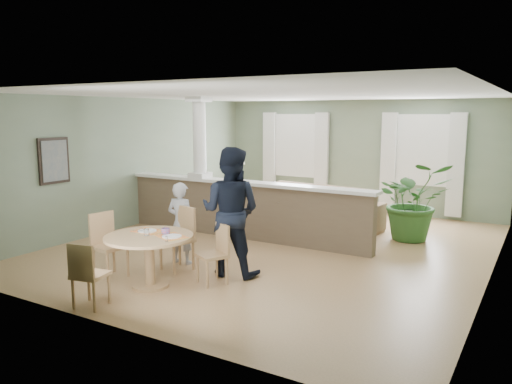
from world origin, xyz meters
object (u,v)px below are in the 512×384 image
Objects in this scene: child_person at (181,223)px; man_person at (231,212)px; sofa at (310,207)px; dining_table at (150,246)px; chair_side at (107,242)px; chair_far_man at (216,251)px; houseplant at (414,201)px; chair_near at (87,272)px; chair_far_boy at (181,235)px.

man_person is at bearing 171.51° from child_person.
sofa is 4.50m from dining_table.
child_person is (0.54, 1.05, 0.14)m from chair_side.
chair_side is at bearing -131.95° from chair_far_man.
houseplant reaches higher than dining_table.
chair_side reaches higher than chair_far_man.
sofa is 3.52× the size of chair_near.
chair_near is at bearing -73.80° from chair_far_boy.
chair_side is at bearing -126.95° from houseplant.
dining_table is 0.64× the size of man_person.
chair_far_man is at bearing -78.55° from sofa.
child_person is (-0.19, 2.06, 0.20)m from chair_near.
sofa is 3.12× the size of chair_side.
houseplant is 1.77× the size of chair_far_man.
sofa is 1.55× the size of man_person.
chair_near is 0.44× the size of man_person.
chair_near is (-0.13, -0.98, -0.12)m from dining_table.
sofa is at bearing 97.37° from chair_far_boy.
sofa reaches higher than chair_far_man.
houseplant is at bearing 69.50° from chair_far_boy.
chair_far_man is 0.89× the size of chair_side.
chair_far_boy is at bearing -126.00° from houseplant.
sofa is 3.51m from man_person.
chair_near is 0.89× the size of chair_side.
child_person is (-0.17, 0.23, 0.13)m from chair_far_boy.
chair_far_boy is at bearing 100.22° from dining_table.
chair_far_boy is 1.09m from chair_side.
man_person is at bearing -123.35° from chair_near.
chair_far_man is 1.78m from chair_near.
dining_table is at bearing -110.76° from chair_far_man.
sofa is at bearing -106.94° from child_person.
sofa is 2.24× the size of child_person.
chair_far_man is 1.65m from chair_side.
child_person is at bearing -129.55° from houseplant.
chair_far_boy is at bearing -168.78° from chair_far_man.
child_person reaches higher than chair_near.
man_person reaches higher than houseplant.
child_person reaches higher than chair_far_boy.
chair_side is (-3.36, -4.46, -0.23)m from houseplant.
chair_near is at bearing -97.65° from dining_table.
dining_table is at bearing -119.01° from houseplant.
dining_table is at bearing -64.27° from chair_far_boy.
chair_side is at bearing 57.36° from child_person.
chair_far_boy is (-0.15, 0.85, -0.05)m from dining_table.
chair_side is (-1.55, -0.58, 0.06)m from chair_far_man.
chair_far_boy is at bearing -31.73° from chair_side.
man_person is (-0.03, 0.42, 0.49)m from chair_far_man.
houseplant is 4.30m from chair_far_man.
man_person reaches higher than chair_near.
man_person is at bearing -78.48° from sofa.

